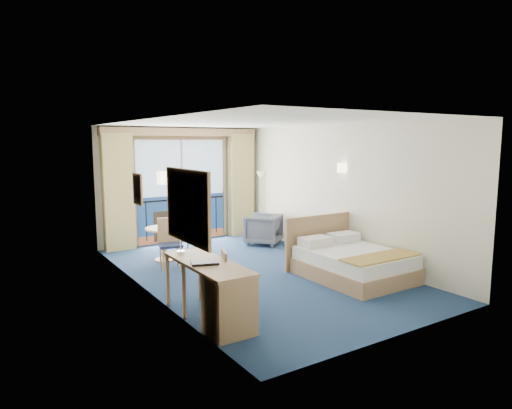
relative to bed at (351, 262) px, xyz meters
The scene contains 22 objects.
floor 1.74m from the bed, 137.13° to the left, with size 6.50×6.50×0.00m, color navy.
room_walls 2.28m from the bed, 137.13° to the left, with size 4.04×6.54×2.72m.
balcony_door 4.65m from the bed, 106.10° to the left, with size 2.36×0.03×2.52m.
curtain_left 5.18m from the bed, 123.53° to the left, with size 0.65×0.22×2.55m, color tan.
curtain_right 4.36m from the bed, 86.07° to the left, with size 0.65×0.22×2.55m, color tan.
pelmet 5.01m from the bed, 106.43° to the left, with size 3.80×0.25×0.18m, color tan.
mirror 3.49m from the bed, behind, with size 0.05×1.25×0.95m.
wall_print 3.85m from the bed, 153.38° to the left, with size 0.04×0.42×0.52m.
sconce_left 3.61m from the bed, 169.92° to the left, with size 0.18×0.18×0.18m, color #FFEAB2.
sconce_right 1.99m from the bed, 56.24° to the left, with size 0.18×0.18×0.18m, color #FFEAB2.
bed is the anchor object (origin of this frame).
nightstand 1.55m from the bed, 70.31° to the left, with size 0.40×0.38×0.52m, color tan.
phone 1.60m from the bed, 70.52° to the left, with size 0.18×0.14×0.08m, color white.
armchair 3.03m from the bed, 87.03° to the left, with size 0.75×0.77×0.70m, color #40454E.
floor_lamp 4.02m from the bed, 80.86° to the left, with size 0.22×0.22×1.62m.
desk 3.07m from the bed, 165.08° to the right, with size 0.58×1.67×0.78m.
desk_chair 2.62m from the bed, behind, with size 0.50×0.50×0.89m.
folder 3.10m from the bed, behind, with size 0.35×0.26×0.03m, color black.
desk_lamp 3.20m from the bed, behind, with size 0.11×0.11×0.43m.
round_table 3.69m from the bed, 128.92° to the left, with size 0.74×0.74×0.67m.
table_chair_a 3.21m from the bed, 126.10° to the left, with size 0.56×0.56×0.91m.
table_chair_b 3.36m from the bed, 136.78° to the left, with size 0.49×0.49×0.94m.
Camera 1 is at (-4.34, -6.79, 2.37)m, focal length 32.00 mm.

